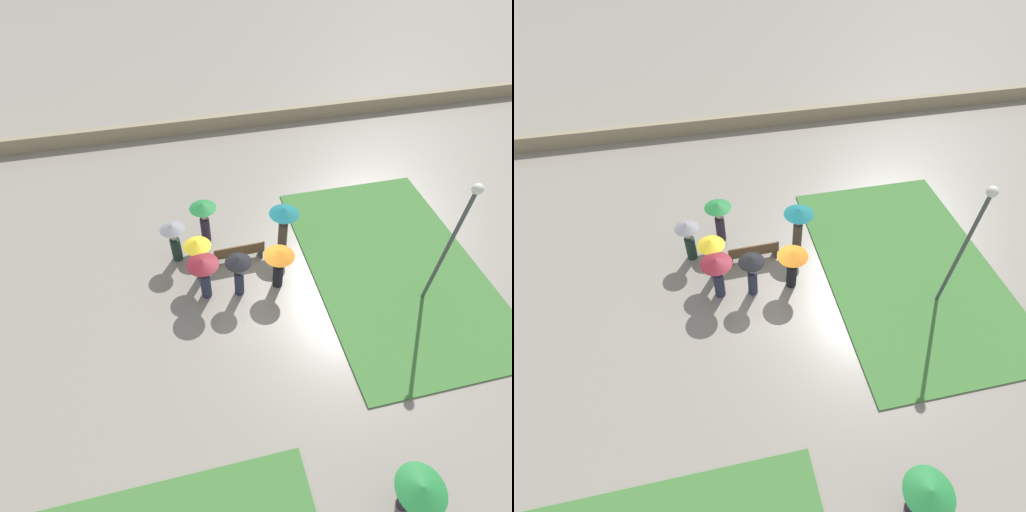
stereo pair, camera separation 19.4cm
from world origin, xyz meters
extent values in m
plane|color=gray|center=(0.00, 0.00, 0.00)|extent=(90.00, 90.00, 0.00)
cube|color=#427A38|center=(-5.75, 0.54, 0.03)|extent=(6.32, 9.95, 0.06)
cube|color=gray|center=(0.00, -10.88, 0.40)|extent=(45.00, 0.35, 0.81)
cube|color=brown|center=(-0.04, -1.12, 0.42)|extent=(1.94, 0.47, 0.05)
cube|color=brown|center=(-0.05, -0.94, 0.68)|extent=(1.93, 0.10, 0.45)
cube|color=#383D42|center=(-0.91, -1.14, 0.20)|extent=(0.09, 0.38, 0.40)
cube|color=#383D42|center=(0.82, -1.09, 0.20)|extent=(0.09, 0.38, 0.40)
cylinder|color=#474C51|center=(-6.14, 2.15, 2.36)|extent=(0.12, 0.12, 4.73)
sphere|color=white|center=(-6.14, 2.15, 4.89)|extent=(0.32, 0.32, 0.32)
cylinder|color=#1E3328|center=(2.28, -1.69, 0.51)|extent=(0.54, 0.54, 1.03)
sphere|color=tan|center=(2.28, -1.69, 1.12)|extent=(0.20, 0.20, 0.20)
cylinder|color=#4C4C4F|center=(2.28, -1.69, 1.40)|extent=(0.02, 0.02, 0.35)
cone|color=gray|center=(2.28, -1.69, 1.69)|extent=(0.92, 0.92, 0.24)
cylinder|color=#47382D|center=(-1.88, -1.48, 0.57)|extent=(0.52, 0.52, 1.14)
sphere|color=#997051|center=(-1.88, -1.48, 1.23)|extent=(0.19, 0.19, 0.19)
cylinder|color=#4C4C4F|center=(-1.88, -1.48, 1.50)|extent=(0.02, 0.02, 0.35)
cone|color=#197075|center=(-1.88, -1.48, 1.82)|extent=(1.14, 1.14, 0.27)
cylinder|color=#2D2333|center=(1.05, -2.45, 0.57)|extent=(0.42, 0.42, 1.14)
sphere|color=tan|center=(1.05, -2.45, 1.24)|extent=(0.21, 0.21, 0.21)
cylinder|color=#4C4C4F|center=(1.05, -2.45, 1.52)|extent=(0.02, 0.02, 0.35)
cone|color=#237A38|center=(1.05, -2.45, 1.80)|extent=(1.03, 1.03, 0.21)
cylinder|color=black|center=(-1.18, 0.43, 0.51)|extent=(0.53, 0.53, 1.01)
sphere|color=#997051|center=(-1.18, 0.43, 1.11)|extent=(0.19, 0.19, 0.19)
cylinder|color=#4C4C4F|center=(-1.18, 0.43, 1.38)|extent=(0.02, 0.02, 0.35)
cone|color=orange|center=(-1.18, 0.43, 1.70)|extent=(1.07, 1.07, 0.27)
cylinder|color=#282D47|center=(1.42, 0.34, 0.56)|extent=(0.46, 0.46, 1.13)
sphere|color=brown|center=(1.42, 0.34, 1.23)|extent=(0.20, 0.20, 0.20)
cylinder|color=#4C4C4F|center=(1.42, 0.34, 1.50)|extent=(0.02, 0.02, 0.35)
cone|color=maroon|center=(1.42, 0.34, 1.78)|extent=(1.10, 1.10, 0.20)
cylinder|color=#282D47|center=(1.50, -0.54, 0.55)|extent=(0.43, 0.43, 1.10)
sphere|color=#997051|center=(1.50, -0.54, 1.21)|extent=(0.23, 0.23, 0.23)
cylinder|color=#4C4C4F|center=(1.50, -0.54, 1.50)|extent=(0.02, 0.02, 0.35)
cone|color=gold|center=(1.50, -0.54, 1.81)|extent=(0.97, 0.97, 0.26)
cylinder|color=#282D47|center=(0.25, 0.48, 0.54)|extent=(0.48, 0.48, 1.08)
sphere|color=#997051|center=(0.25, 0.48, 1.19)|extent=(0.21, 0.21, 0.21)
cylinder|color=#4C4C4F|center=(0.25, 0.48, 1.47)|extent=(0.02, 0.02, 0.35)
cone|color=black|center=(0.25, 0.48, 1.78)|extent=(0.91, 0.91, 0.27)
cylinder|color=#2D2333|center=(-2.45, 7.95, 0.50)|extent=(0.47, 0.47, 1.00)
sphere|color=tan|center=(-2.45, 7.95, 1.09)|extent=(0.19, 0.19, 0.19)
cylinder|color=#4C4C4F|center=(-2.45, 7.95, 1.36)|extent=(0.02, 0.02, 0.35)
cone|color=#237A38|center=(-2.45, 7.95, 1.66)|extent=(1.17, 1.17, 0.24)
camera|label=1|loc=(1.61, 9.22, 11.64)|focal=28.00mm
camera|label=2|loc=(1.42, 9.26, 11.64)|focal=28.00mm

